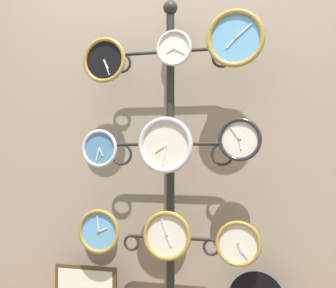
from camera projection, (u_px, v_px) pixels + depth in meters
name	position (u px, v px, depth m)	size (l,w,h in m)	color
shop_wall	(178.00, 88.00, 2.84)	(4.40, 0.04, 2.80)	gray
display_stand	(170.00, 191.00, 2.67)	(0.73, 0.33, 1.88)	#282623
clock_top_left	(105.00, 60.00, 2.71)	(0.27, 0.04, 0.27)	black
clock_top_center	(174.00, 48.00, 2.59)	(0.20, 0.04, 0.20)	silver
clock_top_right	(235.00, 38.00, 2.49)	(0.32, 0.04, 0.32)	#60A8DB
clock_middle_left	(100.00, 148.00, 2.68)	(0.22, 0.04, 0.22)	#4C84B2
clock_middle_center	(166.00, 145.00, 2.56)	(0.31, 0.04, 0.31)	silver
clock_middle_right	(240.00, 140.00, 2.49)	(0.23, 0.04, 0.23)	silver
clock_bottom_left	(99.00, 231.00, 2.69)	(0.26, 0.04, 0.26)	#60A8DB
clock_bottom_center	(167.00, 236.00, 2.58)	(0.28, 0.04, 0.28)	silver
clock_bottom_right	(238.00, 244.00, 2.48)	(0.25, 0.04, 0.25)	silver
picture_frame	(86.00, 288.00, 2.78)	(0.40, 0.02, 0.27)	#4C381E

